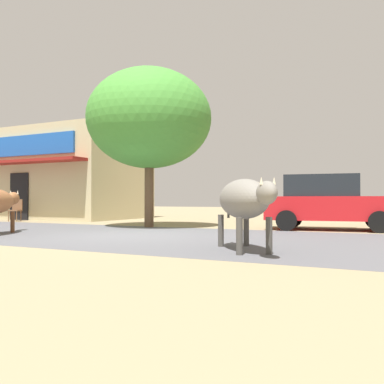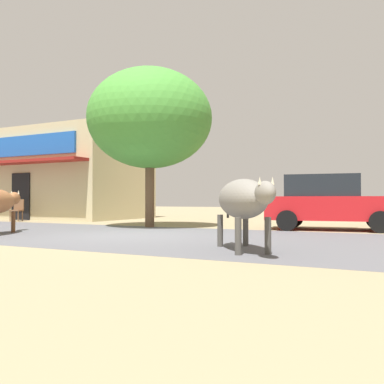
{
  "view_description": "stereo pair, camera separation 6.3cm",
  "coord_description": "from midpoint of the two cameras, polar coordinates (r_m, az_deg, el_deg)",
  "views": [
    {
      "loc": [
        6.28,
        -8.97,
        0.9
      ],
      "look_at": [
        1.63,
        0.34,
        1.09
      ],
      "focal_mm": 39.8,
      "sensor_mm": 36.0,
      "label": 1
    },
    {
      "loc": [
        6.34,
        -8.94,
        0.9
      ],
      "look_at": [
        1.63,
        0.34,
        1.09
      ],
      "focal_mm": 39.8,
      "sensor_mm": 36.0,
      "label": 2
    }
  ],
  "objects": [
    {
      "name": "roadside_tree",
      "position": [
        14.33,
        -5.88,
        9.73
      ],
      "size": [
        4.11,
        4.11,
        5.23
      ],
      "color": "brown",
      "rests_on": "ground"
    },
    {
      "name": "cafe_chair_near_tree",
      "position": [
        19.37,
        -22.63,
        -2.11
      ],
      "size": [
        0.57,
        0.57,
        0.92
      ],
      "color": "brown",
      "rests_on": "ground"
    },
    {
      "name": "cow_far_dark",
      "position": [
        7.58,
        6.76,
        -1.01
      ],
      "size": [
        1.88,
        2.29,
        1.27
      ],
      "color": "gray",
      "rests_on": "ground"
    },
    {
      "name": "parked_hatchback_car",
      "position": [
        13.36,
        17.75,
        -1.25
      ],
      "size": [
        3.99,
        2.22,
        1.64
      ],
      "color": "red",
      "rests_on": "ground"
    },
    {
      "name": "asphalt_road",
      "position": [
        10.99,
        -8.6,
        -5.72
      ],
      "size": [
        72.0,
        6.33,
        0.0
      ],
      "primitive_type": "cube",
      "color": "#57575C",
      "rests_on": "ground"
    },
    {
      "name": "storefront_left_cafe",
      "position": [
        22.4,
        -17.97,
        2.14
      ],
      "size": [
        8.65,
        5.75,
        4.24
      ],
      "color": "#BEB186",
      "rests_on": "ground"
    },
    {
      "name": "ground",
      "position": [
        10.99,
        -8.6,
        -5.73
      ],
      "size": [
        80.0,
        80.0,
        0.0
      ],
      "primitive_type": "plane",
      "color": "#928260"
    }
  ]
}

